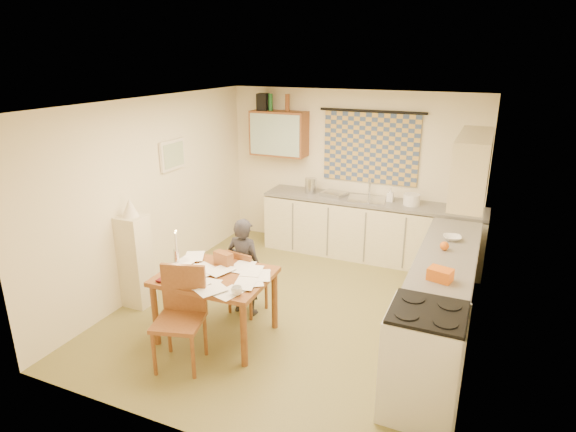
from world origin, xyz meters
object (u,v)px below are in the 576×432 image
at_px(counter_right, 441,302).
at_px(chair_far, 247,292).
at_px(dining_table, 217,305).
at_px(shelf_stand, 136,261).
at_px(stove, 423,362).
at_px(counter_back, 370,230).
at_px(person, 244,267).

relative_size(counter_right, chair_far, 3.58).
distance_m(dining_table, shelf_stand, 1.32).
bearing_deg(chair_far, stove, 165.91).
relative_size(counter_back, stove, 3.31).
relative_size(counter_right, dining_table, 2.45).
height_order(dining_table, person, person).
distance_m(stove, dining_table, 2.28).
xyz_separation_m(counter_back, shelf_stand, (-2.27, -2.61, 0.13)).
xyz_separation_m(counter_back, person, (-0.95, -2.25, 0.15)).
bearing_deg(person, dining_table, 88.61).
bearing_deg(chair_far, counter_back, -104.21).
bearing_deg(stove, dining_table, 171.96).
xyz_separation_m(chair_far, shelf_stand, (-1.33, -0.38, 0.33)).
xyz_separation_m(counter_back, counter_right, (1.27, -1.91, -0.00)).
bearing_deg(counter_back, chair_far, -112.85).
height_order(counter_back, shelf_stand, shelf_stand).
bearing_deg(chair_far, dining_table, 93.88).
height_order(stove, chair_far, stove).
bearing_deg(shelf_stand, counter_back, 48.96).
relative_size(chair_far, person, 0.68).
bearing_deg(stove, chair_far, 157.26).
height_order(counter_right, dining_table, counter_right).
relative_size(counter_back, dining_table, 2.74).
bearing_deg(dining_table, counter_right, 20.18).
bearing_deg(person, counter_back, -110.44).
bearing_deg(counter_back, dining_table, -109.24).
relative_size(counter_right, shelf_stand, 2.53).
bearing_deg(dining_table, stove, -9.94).
relative_size(stove, shelf_stand, 0.86).
bearing_deg(chair_far, counter_right, -163.37).
height_order(stove, dining_table, stove).
relative_size(counter_back, shelf_stand, 2.83).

